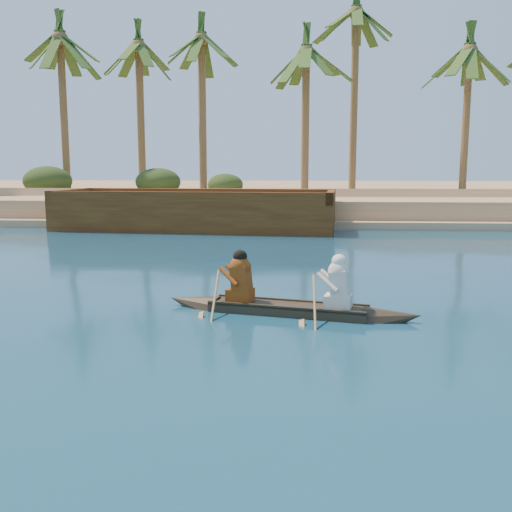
# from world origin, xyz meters

# --- Properties ---
(sandy_embankment) EXTENTS (150.00, 51.00, 1.50)m
(sandy_embankment) POSITION_xyz_m (0.00, 46.89, 0.53)
(sandy_embankment) COLOR tan
(sandy_embankment) RESTS_ON ground
(palm_grove) EXTENTS (110.00, 14.00, 16.00)m
(palm_grove) POSITION_xyz_m (0.00, 35.00, 8.00)
(palm_grove) COLOR #2D4B1A
(palm_grove) RESTS_ON ground
(shrub_cluster) EXTENTS (100.00, 6.00, 2.40)m
(shrub_cluster) POSITION_xyz_m (0.00, 31.50, 1.20)
(shrub_cluster) COLOR #1F3011
(shrub_cluster) RESTS_ON ground
(canoe) EXTENTS (5.32, 1.89, 1.46)m
(canoe) POSITION_xyz_m (-5.45, 5.77, 0.28)
(canoe) COLOR #30261A
(canoe) RESTS_ON ground
(barge_mid) EXTENTS (13.74, 5.66, 2.23)m
(barge_mid) POSITION_xyz_m (-10.16, 22.00, 0.78)
(barge_mid) COLOR brown
(barge_mid) RESTS_ON ground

